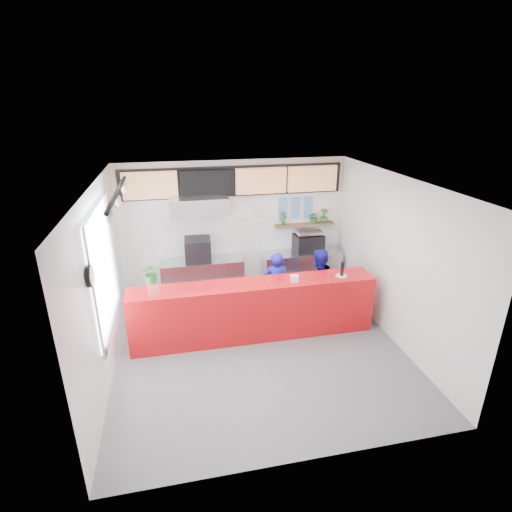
{
  "coord_description": "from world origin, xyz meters",
  "views": [
    {
      "loc": [
        -1.33,
        -5.97,
        4.21
      ],
      "look_at": [
        0.1,
        0.7,
        1.5
      ],
      "focal_mm": 28.0,
      "sensor_mm": 36.0,
      "label": 1
    }
  ],
  "objects_px": {
    "staff_right": "(318,283)",
    "pepper_mill": "(342,269)",
    "espresso_machine": "(308,243)",
    "panini_oven": "(198,250)",
    "service_counter": "(254,310)",
    "staff_center": "(276,286)"
  },
  "relations": [
    {
      "from": "espresso_machine",
      "to": "pepper_mill",
      "type": "bearing_deg",
      "value": -92.03
    },
    {
      "from": "staff_right",
      "to": "pepper_mill",
      "type": "height_order",
      "value": "staff_right"
    },
    {
      "from": "staff_center",
      "to": "espresso_machine",
      "type": "bearing_deg",
      "value": -120.16
    },
    {
      "from": "service_counter",
      "to": "staff_center",
      "type": "height_order",
      "value": "staff_center"
    },
    {
      "from": "espresso_machine",
      "to": "staff_right",
      "type": "relative_size",
      "value": 0.44
    },
    {
      "from": "service_counter",
      "to": "staff_right",
      "type": "height_order",
      "value": "staff_right"
    },
    {
      "from": "espresso_machine",
      "to": "staff_center",
      "type": "xyz_separation_m",
      "value": [
        -1.09,
        -1.25,
        -0.39
      ]
    },
    {
      "from": "service_counter",
      "to": "espresso_machine",
      "type": "distance_m",
      "value": 2.5
    },
    {
      "from": "panini_oven",
      "to": "staff_right",
      "type": "xyz_separation_m",
      "value": [
        2.29,
        -1.31,
        -0.43
      ]
    },
    {
      "from": "espresso_machine",
      "to": "staff_center",
      "type": "height_order",
      "value": "staff_center"
    },
    {
      "from": "espresso_machine",
      "to": "staff_center",
      "type": "bearing_deg",
      "value": -133.64
    },
    {
      "from": "espresso_machine",
      "to": "panini_oven",
      "type": "bearing_deg",
      "value": 177.39
    },
    {
      "from": "espresso_machine",
      "to": "pepper_mill",
      "type": "height_order",
      "value": "pepper_mill"
    },
    {
      "from": "panini_oven",
      "to": "staff_right",
      "type": "distance_m",
      "value": 2.67
    },
    {
      "from": "espresso_machine",
      "to": "staff_center",
      "type": "distance_m",
      "value": 1.7
    },
    {
      "from": "pepper_mill",
      "to": "staff_center",
      "type": "bearing_deg",
      "value": 151.59
    },
    {
      "from": "service_counter",
      "to": "pepper_mill",
      "type": "bearing_deg",
      "value": -1.74
    },
    {
      "from": "service_counter",
      "to": "panini_oven",
      "type": "relative_size",
      "value": 8.16
    },
    {
      "from": "service_counter",
      "to": "panini_oven",
      "type": "bearing_deg",
      "value": 115.79
    },
    {
      "from": "service_counter",
      "to": "staff_right",
      "type": "bearing_deg",
      "value": 19.2
    },
    {
      "from": "staff_center",
      "to": "pepper_mill",
      "type": "relative_size",
      "value": 5.38
    },
    {
      "from": "panini_oven",
      "to": "pepper_mill",
      "type": "distance_m",
      "value": 3.14
    }
  ]
}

